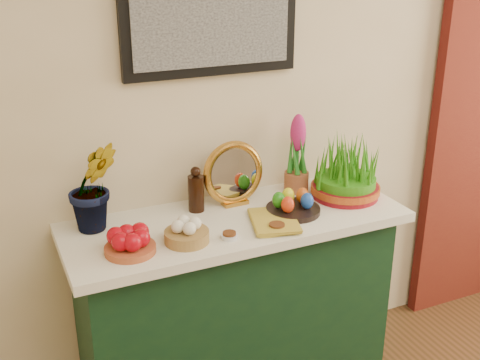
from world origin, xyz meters
name	(u,v)px	position (x,y,z in m)	size (l,w,h in m)	color
sideboard	(235,313)	(-0.37, 2.00, 0.42)	(1.30, 0.45, 0.85)	#123318
tablecloth	(235,221)	(-0.37, 2.00, 0.87)	(1.40, 0.55, 0.04)	silver
hyacinth_green	(92,172)	(-0.91, 2.13, 1.13)	(0.24, 0.20, 0.47)	#267E24
apple_bowl	(130,243)	(-0.84, 1.89, 0.93)	(0.24, 0.24, 0.09)	#A64D29
garlic_basket	(187,232)	(-0.63, 1.88, 0.93)	(0.22, 0.22, 0.09)	#A77F43
vinegar_cruet	(196,191)	(-0.50, 2.13, 0.98)	(0.07, 0.07, 0.19)	black
mirror	(233,174)	(-0.32, 2.13, 1.02)	(0.28, 0.08, 0.28)	#C08732
book	(252,222)	(-0.35, 1.90, 0.91)	(0.16, 0.24, 0.03)	gold
spice_dish_left	(229,236)	(-0.47, 1.84, 0.90)	(0.06, 0.06, 0.03)	silver
spice_dish_right	(277,228)	(-0.28, 1.82, 0.90)	(0.08, 0.08, 0.03)	silver
egg_plate	(293,205)	(-0.14, 1.95, 0.92)	(0.28, 0.28, 0.09)	black
hyacinth_pink	(297,157)	(-0.01, 2.14, 1.05)	(0.11, 0.11, 0.36)	#995331
wheatgrass_sabzeh	(346,173)	(0.15, 2.00, 1.00)	(0.30, 0.30, 0.25)	maroon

